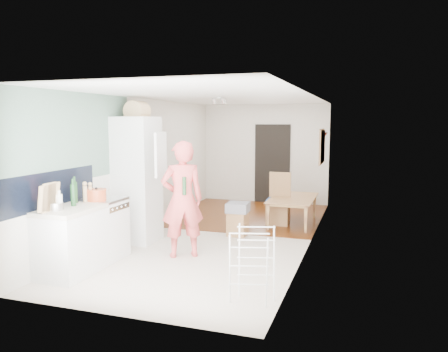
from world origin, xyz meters
The scene contains 32 objects.
room_shell centered at (0.00, 0.00, 1.25)m, with size 3.20×7.00×2.50m, color silver, non-canonical shape.
floor centered at (0.00, 0.00, 0.00)m, with size 3.20×7.00×0.01m, color #BBAD9F.
wood_floor_overlay centered at (0.00, 1.85, 0.01)m, with size 3.20×3.30×0.01m, color #612C07.
sage_wall_panel centered at (-1.59, -2.00, 1.85)m, with size 0.02×3.00×1.30m, color slate.
tile_splashback centered at (-1.59, -2.55, 1.15)m, with size 0.02×1.90×0.50m, color black.
doorway_recess centered at (0.20, 3.48, 1.00)m, with size 0.90×0.04×2.00m, color black.
base_cabinet centered at (-1.30, -2.55, 0.43)m, with size 0.60×0.90×0.86m, color silver.
worktop centered at (-1.30, -2.55, 0.89)m, with size 0.62×0.92×0.06m, color beige.
range_cooker centered at (-1.30, -1.80, 0.44)m, with size 0.60×0.60×0.88m, color silver.
cooker_top centered at (-1.30, -1.80, 0.90)m, with size 0.60×0.60×0.04m, color silver.
fridge_housing centered at (-1.27, -0.78, 1.07)m, with size 0.66×0.66×2.15m, color silver.
fridge_door centered at (-0.66, -1.08, 1.55)m, with size 0.56×0.04×0.70m, color silver.
fridge_interior centered at (-0.96, -0.78, 1.55)m, with size 0.02×0.52×0.66m, color white.
pinboard centered at (1.58, 1.90, 1.55)m, with size 0.03×0.90×0.70m, color tan.
pinboard_frame centered at (1.57, 1.90, 1.55)m, with size 0.01×0.94×0.74m, color #AD854B.
wall_sconce centered at (1.54, 2.55, 1.75)m, with size 0.18×0.18×0.16m, color maroon.
person centered at (-0.18, -1.35, 1.05)m, with size 0.77×0.50×2.11m, color #E15352.
dining_table centered at (1.12, 1.33, 0.23)m, with size 1.32×0.73×0.46m, color #AD854B.
dining_chair centered at (0.81, 1.19, 0.52)m, with size 0.44×0.44×1.04m, color #AD854B, non-canonical shape.
stool centered at (0.28, 0.11, 0.22)m, with size 0.33×0.33×0.43m, color #AD854B, non-canonical shape.
grey_drape centered at (0.28, 0.11, 0.52)m, with size 0.39×0.39×0.17m, color slate.
drying_rack centered at (1.28, -2.69, 0.43)m, with size 0.44×0.40×0.87m, color silver, non-canonical shape.
bread_bin centered at (-1.28, -0.69, 2.25)m, with size 0.37×0.35×0.19m, color tan, non-canonical shape.
red_casserole centered at (-1.26, -1.98, 1.00)m, with size 0.29×0.29×0.17m, color #D4532B.
steel_pan centered at (-1.36, -2.74, 0.97)m, with size 0.20×0.20×0.10m, color silver.
held_bottle centered at (-0.09, -1.46, 1.12)m, with size 0.06×0.06×0.27m, color #1B431F.
bottle_a centered at (-1.44, -2.23, 1.07)m, with size 0.07×0.07×0.31m, color #1B431F.
bottle_b centered at (-1.33, -2.42, 1.07)m, with size 0.07×0.07×0.30m, color #1B431F.
bottle_c centered at (-1.33, -2.70, 1.02)m, with size 0.08×0.08×0.21m, color silver.
pepper_mill_front centered at (-1.33, -2.03, 1.03)m, with size 0.06×0.06×0.22m, color tan.
pepper_mill_back centered at (-1.36, -2.11, 1.04)m, with size 0.06×0.06×0.23m, color tan.
chopping_boards centered at (-1.36, -2.87, 1.11)m, with size 0.04×0.28×0.38m, color tan, non-canonical shape.
Camera 1 is at (2.47, -7.37, 2.07)m, focal length 35.00 mm.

